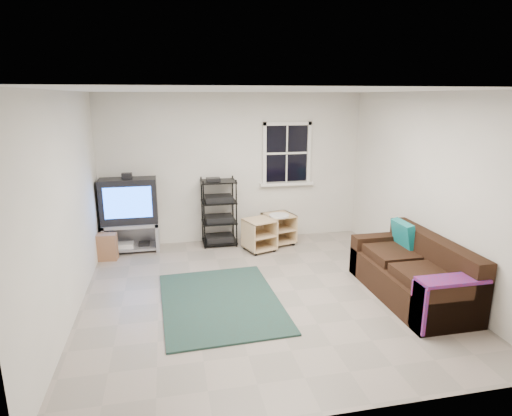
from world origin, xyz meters
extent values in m
plane|color=gray|center=(0.00, 0.00, 0.00)|extent=(4.60, 4.60, 0.00)
plane|color=white|center=(0.00, 0.00, 2.60)|extent=(4.60, 4.60, 0.00)
plane|color=silver|center=(0.00, 2.30, 1.30)|extent=(4.60, 0.00, 4.60)
plane|color=silver|center=(0.00, -2.30, 1.30)|extent=(4.60, 0.00, 4.60)
plane|color=silver|center=(-2.30, 0.00, 1.30)|extent=(0.00, 4.60, 4.60)
plane|color=silver|center=(2.30, 0.00, 1.30)|extent=(0.00, 4.60, 4.60)
cube|color=black|center=(0.95, 2.28, 1.55)|extent=(0.80, 0.01, 1.02)
cube|color=silver|center=(0.95, 2.26, 2.07)|extent=(0.88, 0.06, 0.06)
cube|color=silver|center=(0.95, 2.25, 1.00)|extent=(0.98, 0.14, 0.05)
cube|color=silver|center=(0.54, 2.26, 1.55)|extent=(0.06, 0.06, 1.10)
cube|color=silver|center=(1.36, 2.26, 1.55)|extent=(0.06, 0.06, 1.10)
cube|color=silver|center=(0.95, 2.27, 1.55)|extent=(0.78, 0.04, 0.04)
cube|color=#95949C|center=(-1.80, 2.04, 0.47)|extent=(0.90, 0.45, 0.05)
cube|color=#95949C|center=(-2.22, 2.04, 0.25)|extent=(0.05, 0.45, 0.50)
cube|color=#95949C|center=(-1.37, 2.04, 0.25)|extent=(0.05, 0.45, 0.50)
cube|color=#95949C|center=(-1.80, 2.04, 0.06)|extent=(0.80, 0.42, 0.04)
cube|color=#95949C|center=(-1.80, 2.25, 0.25)|extent=(0.90, 0.04, 0.50)
cube|color=silver|center=(-1.91, 2.01, 0.12)|extent=(0.27, 0.22, 0.07)
cube|color=black|center=(-1.60, 2.04, 0.11)|extent=(0.18, 0.16, 0.05)
cube|color=black|center=(-1.80, 2.04, 0.87)|extent=(0.90, 0.38, 0.74)
cube|color=#1E5DFF|center=(-1.80, 1.85, 0.88)|extent=(0.74, 0.01, 0.50)
cube|color=black|center=(-1.80, 2.04, 1.28)|extent=(0.16, 0.12, 0.09)
cylinder|color=black|center=(-0.59, 1.87, 0.59)|extent=(0.02, 0.02, 1.18)
cylinder|color=black|center=(-0.03, 1.87, 0.59)|extent=(0.02, 0.02, 1.18)
cylinder|color=black|center=(-0.59, 2.26, 0.59)|extent=(0.02, 0.02, 1.18)
cylinder|color=black|center=(-0.03, 2.26, 0.59)|extent=(0.02, 0.02, 1.18)
cube|color=black|center=(-0.31, 2.06, 0.05)|extent=(0.59, 0.43, 0.02)
cube|color=black|center=(-0.31, 2.06, 0.11)|extent=(0.46, 0.34, 0.10)
cube|color=black|center=(-0.31, 2.06, 0.41)|extent=(0.59, 0.43, 0.02)
cube|color=black|center=(-0.31, 2.06, 0.47)|extent=(0.46, 0.34, 0.10)
cube|color=black|center=(-0.31, 2.06, 0.77)|extent=(0.59, 0.43, 0.02)
cube|color=black|center=(-0.31, 2.06, 0.83)|extent=(0.46, 0.34, 0.10)
cube|color=black|center=(-0.31, 2.06, 1.13)|extent=(0.59, 0.43, 0.02)
cube|color=#D4B582|center=(0.31, 1.61, 0.53)|extent=(0.58, 0.58, 0.02)
cube|color=#D4B582|center=(0.31, 1.61, 0.06)|extent=(0.58, 0.58, 0.02)
cube|color=#D4B582|center=(0.10, 1.54, 0.29)|extent=(0.17, 0.44, 0.50)
cube|color=#D4B582|center=(0.52, 1.68, 0.29)|extent=(0.17, 0.44, 0.50)
cube|color=#D4B582|center=(0.24, 1.82, 0.29)|extent=(0.40, 0.15, 0.50)
cube|color=#D4B582|center=(0.31, 1.61, 0.27)|extent=(0.54, 0.55, 0.02)
cylinder|color=black|center=(0.20, 1.38, 0.02)|extent=(0.05, 0.05, 0.05)
cylinder|color=black|center=(0.43, 1.85, 0.02)|extent=(0.05, 0.05, 0.05)
cube|color=#D4B582|center=(0.72, 1.88, 0.52)|extent=(0.59, 0.59, 0.02)
cube|color=#D4B582|center=(0.72, 1.88, 0.06)|extent=(0.59, 0.59, 0.02)
cube|color=#D4B582|center=(0.49, 1.82, 0.29)|extent=(0.14, 0.48, 0.49)
cube|color=#D4B582|center=(0.94, 1.94, 0.29)|extent=(0.14, 0.48, 0.49)
cube|color=#D4B582|center=(0.66, 2.10, 0.29)|extent=(0.43, 0.13, 0.49)
cube|color=#D4B582|center=(0.72, 1.88, 0.27)|extent=(0.54, 0.56, 0.02)
cylinder|color=black|center=(0.58, 1.65, 0.03)|extent=(0.05, 0.05, 0.05)
cylinder|color=black|center=(0.86, 2.11, 0.03)|extent=(0.05, 0.05, 0.05)
cylinder|color=silver|center=(0.69, 1.77, 0.55)|extent=(0.34, 0.34, 0.03)
cube|color=black|center=(1.85, -0.48, 0.20)|extent=(0.84, 1.87, 0.39)
cube|color=black|center=(2.16, -0.48, 0.59)|extent=(0.22, 1.87, 0.40)
cube|color=black|center=(1.85, 0.34, 0.29)|extent=(0.84, 0.22, 0.58)
cube|color=black|center=(1.85, -1.30, 0.29)|extent=(0.84, 0.22, 0.58)
cube|color=black|center=(1.78, -0.85, 0.45)|extent=(0.56, 0.67, 0.12)
cube|color=black|center=(1.78, -0.11, 0.45)|extent=(0.56, 0.67, 0.12)
cube|color=teal|center=(2.02, 0.03, 0.67)|extent=(0.19, 0.45, 0.39)
cube|color=navy|center=(1.83, -1.30, 0.60)|extent=(0.77, 0.28, 0.04)
cube|color=navy|center=(1.45, -1.30, 0.31)|extent=(0.04, 0.28, 0.54)
cube|color=black|center=(-0.57, -0.14, 0.01)|extent=(1.53, 2.05, 0.02)
cube|color=#926341|center=(-2.15, 1.69, 0.21)|extent=(0.32, 0.22, 0.43)
camera|label=1|loc=(-1.15, -5.07, 2.53)|focal=30.00mm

